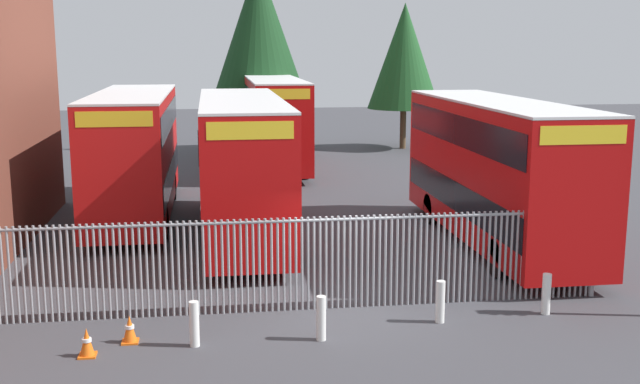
# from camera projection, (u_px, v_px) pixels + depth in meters

# --- Properties ---
(ground_plane) EXTENTS (100.00, 100.00, 0.00)m
(ground_plane) POSITION_uv_depth(u_px,v_px,m) (303.00, 228.00, 25.86)
(ground_plane) COLOR #3D3D42
(palisade_fence) EXTENTS (14.25, 0.14, 2.35)m
(palisade_fence) POSITION_uv_depth(u_px,v_px,m) (305.00, 260.00, 17.73)
(palisade_fence) COLOR gray
(palisade_fence) RESTS_ON ground
(double_decker_bus_near_gate) EXTENTS (2.54, 10.81, 4.42)m
(double_decker_bus_near_gate) POSITION_uv_depth(u_px,v_px,m) (242.00, 162.00, 24.30)
(double_decker_bus_near_gate) COLOR #B70C0C
(double_decker_bus_near_gate) RESTS_ON ground
(double_decker_bus_behind_fence_left) EXTENTS (2.54, 10.81, 4.42)m
(double_decker_bus_behind_fence_left) POSITION_uv_depth(u_px,v_px,m) (496.00, 166.00, 23.38)
(double_decker_bus_behind_fence_left) COLOR #B70C0C
(double_decker_bus_behind_fence_left) RESTS_ON ground
(double_decker_bus_behind_fence_right) EXTENTS (2.54, 10.81, 4.42)m
(double_decker_bus_behind_fence_right) POSITION_uv_depth(u_px,v_px,m) (135.00, 150.00, 27.17)
(double_decker_bus_behind_fence_right) COLOR red
(double_decker_bus_behind_fence_right) RESTS_ON ground
(double_decker_bus_far_back) EXTENTS (2.54, 10.81, 4.42)m
(double_decker_bus_far_back) POSITION_uv_depth(u_px,v_px,m) (275.00, 119.00, 38.10)
(double_decker_bus_far_back) COLOR #B70C0C
(double_decker_bus_far_back) RESTS_ON ground
(bollard_near_left) EXTENTS (0.20, 0.20, 0.95)m
(bollard_near_left) POSITION_uv_depth(u_px,v_px,m) (194.00, 324.00, 15.68)
(bollard_near_left) COLOR silver
(bollard_near_left) RESTS_ON ground
(bollard_center_front) EXTENTS (0.20, 0.20, 0.95)m
(bollard_center_front) POSITION_uv_depth(u_px,v_px,m) (321.00, 318.00, 16.01)
(bollard_center_front) COLOR silver
(bollard_center_front) RESTS_ON ground
(bollard_near_right) EXTENTS (0.20, 0.20, 0.95)m
(bollard_near_right) POSITION_uv_depth(u_px,v_px,m) (440.00, 302.00, 17.04)
(bollard_near_right) COLOR silver
(bollard_near_right) RESTS_ON ground
(bollard_far_right) EXTENTS (0.20, 0.20, 0.95)m
(bollard_far_right) POSITION_uv_depth(u_px,v_px,m) (546.00, 294.00, 17.57)
(bollard_far_right) COLOR silver
(bollard_far_right) RESTS_ON ground
(traffic_cone_by_gate) EXTENTS (0.34, 0.34, 0.59)m
(traffic_cone_by_gate) POSITION_uv_depth(u_px,v_px,m) (87.00, 342.00, 15.20)
(traffic_cone_by_gate) COLOR orange
(traffic_cone_by_gate) RESTS_ON ground
(traffic_cone_mid_forecourt) EXTENTS (0.34, 0.34, 0.59)m
(traffic_cone_mid_forecourt) POSITION_uv_depth(u_px,v_px,m) (130.00, 329.00, 15.91)
(traffic_cone_mid_forecourt) COLOR orange
(traffic_cone_mid_forecourt) RESTS_ON ground
(tree_tall_back) EXTENTS (5.39, 5.39, 10.66)m
(tree_tall_back) POSITION_uv_depth(u_px,v_px,m) (259.00, 31.00, 43.36)
(tree_tall_back) COLOR #4C3823
(tree_tall_back) RESTS_ON ground
(tree_short_side) EXTENTS (4.24, 4.24, 8.43)m
(tree_short_side) POSITION_uv_depth(u_px,v_px,m) (404.00, 56.00, 44.80)
(tree_short_side) COLOR #4C3823
(tree_short_side) RESTS_ON ground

